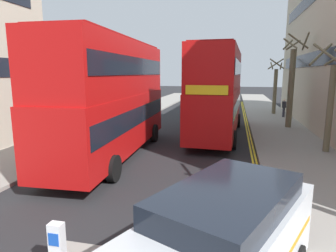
{
  "coord_description": "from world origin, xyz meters",
  "views": [
    {
      "loc": [
        3.28,
        -1.1,
        4.07
      ],
      "look_at": [
        0.5,
        11.0,
        1.8
      ],
      "focal_mm": 30.96,
      "sensor_mm": 36.0,
      "label": 1
    }
  ],
  "objects_px": {
    "taxi_minivan": "(221,249)",
    "double_decker_bus_oncoming": "(218,89)",
    "keep_left_bollard": "(58,252)",
    "double_decker_bus_away": "(113,95)",
    "pedestrian_far": "(284,108)"
  },
  "relations": [
    {
      "from": "double_decker_bus_away",
      "to": "double_decker_bus_oncoming",
      "type": "distance_m",
      "value": 7.63
    },
    {
      "from": "double_decker_bus_oncoming",
      "to": "pedestrian_far",
      "type": "relative_size",
      "value": 6.73
    },
    {
      "from": "taxi_minivan",
      "to": "double_decker_bus_oncoming",
      "type": "bearing_deg",
      "value": 93.71
    },
    {
      "from": "double_decker_bus_oncoming",
      "to": "keep_left_bollard",
      "type": "bearing_deg",
      "value": -98.72
    },
    {
      "from": "keep_left_bollard",
      "to": "double_decker_bus_oncoming",
      "type": "bearing_deg",
      "value": 81.28
    },
    {
      "from": "keep_left_bollard",
      "to": "double_decker_bus_away",
      "type": "height_order",
      "value": "double_decker_bus_away"
    },
    {
      "from": "keep_left_bollard",
      "to": "double_decker_bus_oncoming",
      "type": "relative_size",
      "value": 0.1
    },
    {
      "from": "keep_left_bollard",
      "to": "taxi_minivan",
      "type": "height_order",
      "value": "taxi_minivan"
    },
    {
      "from": "pedestrian_far",
      "to": "taxi_minivan",
      "type": "bearing_deg",
      "value": -101.08
    },
    {
      "from": "double_decker_bus_away",
      "to": "double_decker_bus_oncoming",
      "type": "height_order",
      "value": "same"
    },
    {
      "from": "double_decker_bus_oncoming",
      "to": "taxi_minivan",
      "type": "height_order",
      "value": "double_decker_bus_oncoming"
    },
    {
      "from": "keep_left_bollard",
      "to": "double_decker_bus_away",
      "type": "distance_m",
      "value": 9.17
    },
    {
      "from": "keep_left_bollard",
      "to": "pedestrian_far",
      "type": "distance_m",
      "value": 24.45
    },
    {
      "from": "double_decker_bus_away",
      "to": "pedestrian_far",
      "type": "relative_size",
      "value": 6.73
    },
    {
      "from": "double_decker_bus_away",
      "to": "taxi_minivan",
      "type": "xyz_separation_m",
      "value": [
        5.62,
        -8.39,
        -1.96
      ]
    }
  ]
}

